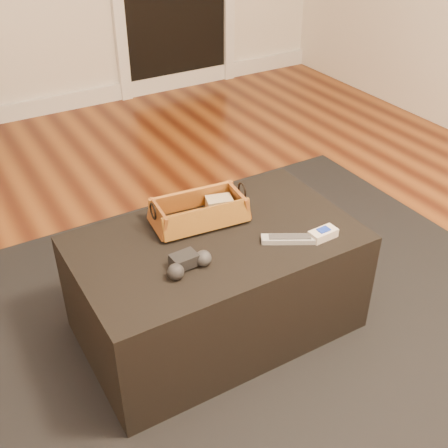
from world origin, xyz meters
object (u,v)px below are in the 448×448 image
game_controller (188,263)px  cream_gadget (323,234)px  tv_remote (196,220)px  silver_remote (290,239)px  wicker_basket (199,212)px  ottoman (217,283)px

game_controller → cream_gadget: game_controller is taller
tv_remote → silver_remote: tv_remote is taller
game_controller → wicker_basket: bearing=53.8°
tv_remote → game_controller: game_controller is taller
ottoman → game_controller: (-0.17, -0.11, 0.24)m
wicker_basket → silver_remote: (0.21, -0.27, -0.03)m
wicker_basket → cream_gadget: (0.32, -0.31, -0.02)m
ottoman → silver_remote: 0.34m
silver_remote → wicker_basket: bearing=128.0°
ottoman → tv_remote: 0.26m
ottoman → game_controller: game_controller is taller
ottoman → silver_remote: bearing=-36.5°
tv_remote → game_controller: size_ratio=1.06×
tv_remote → silver_remote: (0.23, -0.26, -0.01)m
tv_remote → silver_remote: size_ratio=0.95×
tv_remote → wicker_basket: (0.02, 0.01, 0.02)m
silver_remote → cream_gadget: (0.11, -0.04, 0.01)m
game_controller → cream_gadget: size_ratio=1.68×
ottoman → game_controller: 0.31m
wicker_basket → game_controller: wicker_basket is taller
cream_gadget → silver_remote: bearing=160.1°
wicker_basket → silver_remote: size_ratio=1.89×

